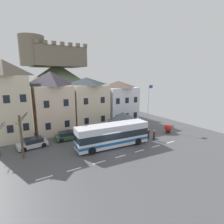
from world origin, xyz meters
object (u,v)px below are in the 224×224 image
Objects in this scene: transit_bus at (113,135)px; flagpole at (149,103)px; townhouse_00 at (7,100)px; parked_car_00 at (135,123)px; townhouse_02 at (87,102)px; hilltop_castle at (58,85)px; pedestrian_00 at (125,132)px; pedestrian_01 at (154,134)px; townhouse_03 at (118,101)px; parked_car_01 at (33,143)px; townhouse_01 at (52,102)px; bare_tree_01 at (21,136)px; pedestrian_03 at (148,133)px; public_bench at (124,126)px; pedestrian_02 at (145,131)px; parked_car_02 at (69,135)px; bus_shelter at (122,116)px; harbour_buoy at (168,128)px.

flagpole is at bearing 26.97° from transit_bus.
townhouse_00 reaches higher than flagpole.
flagpole reaches higher than parked_car_00.
townhouse_02 is 11.75m from flagpole.
hilltop_castle reaches higher than townhouse_02.
hilltop_castle is 3.82× the size of transit_bus.
pedestrian_01 reaches higher than pedestrian_00.
townhouse_03 reaches higher than parked_car_01.
bare_tree_01 is at bearing -122.42° from townhouse_01.
hilltop_castle is 25.46× the size of pedestrian_03.
townhouse_01 is 13.68m from public_bench.
hilltop_castle is 9.96× the size of parked_car_01.
parked_car_01 is at bearing 177.01° from flagpole.
pedestrian_01 is 1.03× the size of pedestrian_03.
pedestrian_02 is (-2.42, -5.60, 0.28)m from parked_car_00.
townhouse_03 reaches higher than parked_car_02.
public_bench is at bearing -47.08° from townhouse_02.
pedestrian_00 is at bearing -76.01° from townhouse_02.
townhouse_02 is at bearing 113.62° from pedestrian_03.
transit_bus is 6.77× the size of pedestrian_00.
flagpole reaches higher than parked_car_01.
pedestrian_02 is at bearing 12.06° from transit_bus.
bus_shelter is 3.05m from pedestrian_00.
parked_car_02 is at bearing -179.92° from parked_car_00.
parked_car_01 is at bearing 160.05° from pedestrian_03.
parked_car_02 is at bearing 174.26° from flagpole.
flagpole is at bearing -57.76° from parked_car_00.
townhouse_01 reaches higher than townhouse_03.
bus_shelter is at bearing -118.00° from townhouse_03.
townhouse_03 reaches higher than pedestrian_02.
townhouse_00 is 26.78m from hilltop_castle.
hilltop_castle reaches higher than transit_bus.
parked_car_00 is at bearing 67.99° from pedestrian_03.
harbour_buoy is at bearing -79.68° from flagpole.
hilltop_castle reaches higher than townhouse_00.
flagpole is at bearing 100.32° from harbour_buoy.
townhouse_02 is 2.36× the size of parked_car_00.
townhouse_00 is at bearing 151.46° from pedestrian_02.
townhouse_00 is 1.16× the size of townhouse_01.
pedestrian_01 is (12.07, -12.69, -4.31)m from townhouse_01.
harbour_buoy is at bearing -14.36° from pedestrian_00.
pedestrian_01 reaches higher than public_bench.
townhouse_03 is 2.15× the size of parked_car_01.
hilltop_castle is at bearing 97.98° from pedestrian_03.
parked_car_02 is 2.43× the size of public_bench.
townhouse_00 is at bearing 96.85° from bare_tree_01.
hilltop_castle is at bearing 89.17° from townhouse_02.
townhouse_02 is at bearing 179.60° from townhouse_03.
bus_shelter is 2.55× the size of harbour_buoy.
townhouse_02 reaches higher than pedestrian_02.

